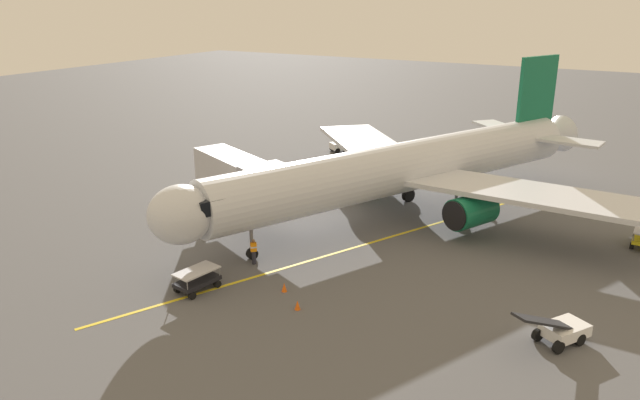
{
  "coord_description": "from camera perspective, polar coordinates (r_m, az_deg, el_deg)",
  "views": [
    {
      "loc": [
        -15.12,
        44.58,
        16.46
      ],
      "look_at": [
        4.72,
        9.98,
        3.0
      ],
      "focal_mm": 34.14,
      "sensor_mm": 36.0,
      "label": 1
    }
  ],
  "objects": [
    {
      "name": "ground_plane",
      "position": [
        49.87,
        10.47,
        -0.95
      ],
      "size": [
        220.0,
        220.0,
        0.0
      ],
      "primitive_type": "plane",
      "color": "#565659"
    },
    {
      "name": "apron_lead_in_line",
      "position": [
        42.79,
        4.72,
        -4.03
      ],
      "size": [
        16.79,
        36.5,
        0.01
      ],
      "primitive_type": "cube",
      "rotation": [
        0.0,
        0.0,
        -0.43
      ],
      "color": "yellow",
      "rests_on": "ground"
    },
    {
      "name": "airplane",
      "position": [
        46.9,
        8.26,
        3.05
      ],
      "size": [
        31.9,
        38.04,
        11.5
      ],
      "color": "silver",
      "rests_on": "ground"
    },
    {
      "name": "jet_bridge",
      "position": [
        44.7,
        -7.16,
        2.0
      ],
      "size": [
        11.13,
        6.95,
        5.4
      ],
      "color": "#B7B7BC",
      "rests_on": "ground"
    },
    {
      "name": "ground_crew_marshaller",
      "position": [
        39.34,
        -6.24,
        -4.79
      ],
      "size": [
        0.46,
        0.46,
        1.71
      ],
      "color": "#23232D",
      "rests_on": "ground"
    },
    {
      "name": "ground_crew_wing_walker",
      "position": [
        52.02,
        14.54,
        0.61
      ],
      "size": [
        0.41,
        0.26,
        1.71
      ],
      "color": "#23232D",
      "rests_on": "ground"
    },
    {
      "name": "belt_loader_portside",
      "position": [
        33.08,
        21.64,
        -11.23
      ],
      "size": [
        3.42,
        4.53,
        2.32
      ],
      "color": "white",
      "rests_on": "ground"
    },
    {
      "name": "baggage_cart_starboard_side",
      "position": [
        36.6,
        -11.45,
        -7.34
      ],
      "size": [
        1.91,
        2.79,
        1.27
      ],
      "color": "black",
      "rests_on": "ground"
    },
    {
      "name": "tug_rear_apron",
      "position": [
        67.62,
        2.04,
        5.16
      ],
      "size": [
        2.56,
        2.74,
        1.5
      ],
      "color": "white",
      "rests_on": "ground"
    },
    {
      "name": "safety_cone_nose_left",
      "position": [
        35.93,
        -3.37,
        -8.16
      ],
      "size": [
        0.32,
        0.32,
        0.55
      ],
      "primitive_type": "cone",
      "color": "#F2590F",
      "rests_on": "ground"
    },
    {
      "name": "safety_cone_nose_right",
      "position": [
        33.98,
        -2.13,
        -9.81
      ],
      "size": [
        0.32,
        0.32,
        0.55
      ],
      "primitive_type": "cone",
      "color": "#F2590F",
      "rests_on": "ground"
    }
  ]
}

